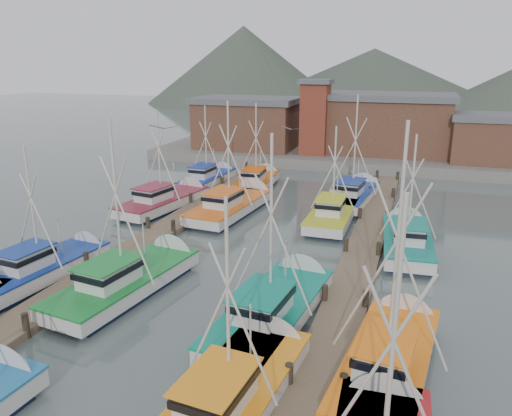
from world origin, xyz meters
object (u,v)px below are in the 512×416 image
(boat_1, at_px, (239,389))
(boat_12, at_px, (258,181))
(boat_4, at_px, (133,278))
(boat_8, at_px, (234,204))
(lookout_tower, at_px, (315,117))

(boat_1, distance_m, boat_12, 31.42)
(boat_4, relative_size, boat_8, 0.96)
(boat_4, relative_size, boat_12, 1.14)
(boat_1, height_order, boat_4, boat_4)
(lookout_tower, xyz_separation_m, boat_12, (-2.63, -13.19, -4.87))
(boat_12, bearing_deg, boat_4, -92.14)
(boat_8, distance_m, boat_12, 8.16)
(boat_4, height_order, boat_12, boat_4)
(boat_1, xyz_separation_m, boat_8, (-8.50, 21.93, 0.00))
(boat_1, xyz_separation_m, boat_12, (-9.12, 30.07, 0.00))
(boat_1, bearing_deg, boat_4, 146.38)
(lookout_tower, distance_m, boat_4, 36.67)
(boat_1, bearing_deg, boat_8, 116.62)
(boat_8, height_order, boat_12, boat_8)
(lookout_tower, height_order, boat_1, lookout_tower)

